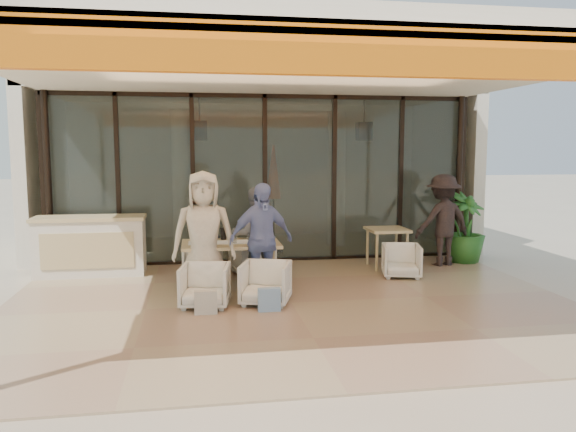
% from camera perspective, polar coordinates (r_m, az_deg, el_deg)
% --- Properties ---
extents(ground, '(70.00, 70.00, 0.00)m').
position_cam_1_polar(ground, '(8.02, 0.34, -8.98)').
color(ground, '#C6B293').
rests_on(ground, ground).
extents(terrace_floor, '(8.00, 6.00, 0.01)m').
position_cam_1_polar(terrace_floor, '(8.01, 0.34, -8.94)').
color(terrace_floor, tan).
rests_on(terrace_floor, ground).
extents(terrace_structure, '(8.00, 6.00, 3.40)m').
position_cam_1_polar(terrace_structure, '(7.52, 0.71, 14.98)').
color(terrace_structure, silver).
rests_on(terrace_structure, ground).
extents(glass_storefront, '(8.08, 0.10, 3.20)m').
position_cam_1_polar(glass_storefront, '(10.69, -2.36, 3.72)').
color(glass_storefront, '#9EADA3').
rests_on(glass_storefront, ground).
extents(interior_block, '(9.05, 3.62, 3.52)m').
position_cam_1_polar(interior_block, '(12.98, -3.59, 7.06)').
color(interior_block, silver).
rests_on(interior_block, ground).
extents(host_counter, '(1.85, 0.65, 1.04)m').
position_cam_1_polar(host_counter, '(10.19, -19.42, -2.87)').
color(host_counter, silver).
rests_on(host_counter, ground).
extents(dining_table, '(1.50, 0.90, 0.93)m').
position_cam_1_polar(dining_table, '(8.75, -5.86, -3.05)').
color(dining_table, tan).
rests_on(dining_table, ground).
extents(chair_far_left, '(0.70, 0.66, 0.67)m').
position_cam_1_polar(chair_far_left, '(9.73, -8.62, -4.20)').
color(chair_far_left, white).
rests_on(chair_far_left, ground).
extents(chair_far_right, '(0.79, 0.76, 0.67)m').
position_cam_1_polar(chair_far_right, '(9.77, -3.67, -4.08)').
color(chair_far_right, white).
rests_on(chair_far_right, ground).
extents(chair_near_left, '(0.74, 0.71, 0.67)m').
position_cam_1_polar(chair_near_left, '(7.87, -8.43, -6.83)').
color(chair_near_left, white).
rests_on(chair_near_left, ground).
extents(chair_near_right, '(0.81, 0.78, 0.67)m').
position_cam_1_polar(chair_near_right, '(7.92, -2.30, -6.65)').
color(chair_near_right, white).
rests_on(chair_near_right, ground).
extents(diner_navy, '(0.61, 0.47, 1.50)m').
position_cam_1_polar(diner_navy, '(9.16, -8.62, -2.24)').
color(diner_navy, '#192239').
rests_on(diner_navy, ground).
extents(diner_grey, '(0.77, 0.61, 1.56)m').
position_cam_1_polar(diner_grey, '(9.20, -3.39, -1.94)').
color(diner_grey, '#5E5E63').
rests_on(diner_grey, ground).
extents(diner_cream, '(0.92, 0.61, 1.87)m').
position_cam_1_polar(diner_cream, '(8.24, -8.56, -1.94)').
color(diner_cream, beige).
rests_on(diner_cream, ground).
extents(diner_periwinkle, '(1.07, 0.68, 1.69)m').
position_cam_1_polar(diner_periwinkle, '(8.31, -2.74, -2.42)').
color(diner_periwinkle, '#7786C6').
rests_on(diner_periwinkle, ground).
extents(tote_bag_cream, '(0.30, 0.10, 0.34)m').
position_cam_1_polar(tote_bag_cream, '(7.52, -8.35, -8.77)').
color(tote_bag_cream, silver).
rests_on(tote_bag_cream, ground).
extents(tote_bag_blue, '(0.30, 0.10, 0.34)m').
position_cam_1_polar(tote_bag_blue, '(7.58, -1.92, -8.58)').
color(tote_bag_blue, '#99BFD8').
rests_on(tote_bag_blue, ground).
extents(side_table, '(0.70, 0.70, 0.74)m').
position_cam_1_polar(side_table, '(10.37, 10.03, -1.82)').
color(side_table, tan).
rests_on(side_table, ground).
extents(side_chair, '(0.74, 0.71, 0.64)m').
position_cam_1_polar(side_chair, '(9.73, 11.45, -4.34)').
color(side_chair, white).
rests_on(side_chair, ground).
extents(standing_woman, '(1.21, 0.83, 1.72)m').
position_cam_1_polar(standing_woman, '(10.78, 15.45, -0.45)').
color(standing_woman, black).
rests_on(standing_woman, ground).
extents(potted_palm, '(1.02, 1.02, 1.36)m').
position_cam_1_polar(potted_palm, '(11.24, 17.51, -1.15)').
color(potted_palm, '#1E5919').
rests_on(potted_palm, ground).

